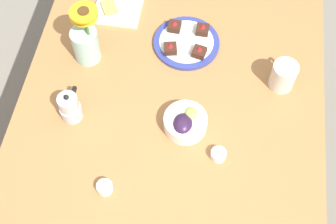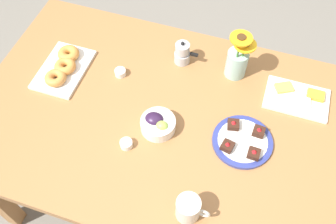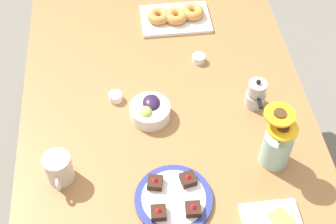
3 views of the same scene
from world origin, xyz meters
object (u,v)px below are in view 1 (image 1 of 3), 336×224
at_px(dessert_plate, 186,42).
at_px(jam_cup_honey, 105,187).
at_px(dining_table, 168,131).
at_px(jam_cup_berry, 218,154).
at_px(flower_vase, 86,41).
at_px(coffee_mug, 283,75).
at_px(grape_bowl, 185,122).
at_px(moka_pot, 70,107).

bearing_deg(dessert_plate, jam_cup_honey, 163.89).
distance_m(jam_cup_honey, dessert_plate, 0.60).
distance_m(dining_table, dessert_plate, 0.32).
bearing_deg(jam_cup_berry, dining_table, 57.34).
bearing_deg(dining_table, flower_vase, 56.64).
relative_size(dining_table, jam_cup_honey, 33.33).
distance_m(coffee_mug, flower_vase, 0.66).
bearing_deg(coffee_mug, flower_vase, 88.70).
height_order(dining_table, flower_vase, flower_vase).
relative_size(jam_cup_honey, dessert_plate, 0.21).
distance_m(coffee_mug, dessert_plate, 0.36).
relative_size(dining_table, jam_cup_berry, 33.33).
xyz_separation_m(coffee_mug, jam_cup_honey, (-0.46, 0.50, -0.04)).
relative_size(coffee_mug, jam_cup_berry, 2.47).
xyz_separation_m(dining_table, flower_vase, (0.20, 0.31, 0.17)).
relative_size(jam_cup_honey, flower_vase, 0.20).
xyz_separation_m(dining_table, coffee_mug, (0.19, -0.35, 0.14)).
bearing_deg(grape_bowl, flower_vase, 58.36).
height_order(jam_cup_berry, flower_vase, flower_vase).
height_order(jam_cup_berry, moka_pot, moka_pot).
bearing_deg(grape_bowl, jam_cup_berry, -127.52).
height_order(dining_table, jam_cup_berry, jam_cup_berry).
distance_m(grape_bowl, jam_cup_berry, 0.14).
relative_size(jam_cup_berry, dessert_plate, 0.21).
relative_size(coffee_mug, dessert_plate, 0.51).
height_order(jam_cup_berry, dessert_plate, dessert_plate).
xyz_separation_m(dessert_plate, flower_vase, (-0.10, 0.33, 0.07)).
distance_m(jam_cup_honey, flower_vase, 0.50).
distance_m(dining_table, jam_cup_berry, 0.23).
relative_size(flower_vase, moka_pot, 2.01).
xyz_separation_m(jam_cup_berry, moka_pot, (0.08, 0.48, 0.03)).
bearing_deg(jam_cup_honey, dessert_plate, -16.11).
xyz_separation_m(jam_cup_berry, dessert_plate, (0.42, 0.15, -0.00)).
height_order(grape_bowl, jam_cup_honey, grape_bowl).
bearing_deg(dining_table, moka_pot, 96.60).
bearing_deg(dessert_plate, flower_vase, 107.61).
height_order(coffee_mug, moka_pot, moka_pot).
xyz_separation_m(dining_table, jam_cup_berry, (-0.11, -0.17, 0.10)).
height_order(grape_bowl, dessert_plate, grape_bowl).
xyz_separation_m(dining_table, moka_pot, (-0.04, 0.31, 0.13)).
distance_m(coffee_mug, grape_bowl, 0.36).
xyz_separation_m(grape_bowl, moka_pot, (-0.01, 0.36, 0.02)).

